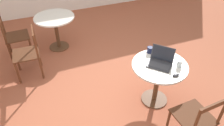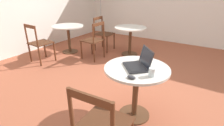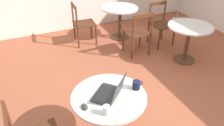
# 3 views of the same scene
# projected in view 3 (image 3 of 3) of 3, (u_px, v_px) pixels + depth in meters

# --- Properties ---
(ground_plane) EXTENTS (16.00, 16.00, 0.00)m
(ground_plane) POSITION_uv_depth(u_px,v_px,m) (142.00, 102.00, 3.34)
(ground_plane) COLOR #9E5138
(cafe_table_near) EXTENTS (0.82, 0.82, 0.73)m
(cafe_table_near) POSITION_uv_depth(u_px,v_px,m) (109.00, 106.00, 2.43)
(cafe_table_near) COLOR #51331E
(cafe_table_near) RESTS_ON ground_plane
(cafe_table_mid) EXTENTS (0.82, 0.82, 0.73)m
(cafe_table_mid) POSITION_uv_depth(u_px,v_px,m) (189.00, 33.00, 4.09)
(cafe_table_mid) COLOR #51331E
(cafe_table_mid) RESTS_ON ground_plane
(cafe_table_far) EXTENTS (0.82, 0.82, 0.73)m
(cafe_table_far) POSITION_uv_depth(u_px,v_px,m) (120.00, 14.00, 4.99)
(cafe_table_far) COLOR #51331E
(cafe_table_far) RESTS_ON ground_plane
(chair_mid_back) EXTENTS (0.47, 0.47, 0.91)m
(chair_mid_back) POSITION_uv_depth(u_px,v_px,m) (161.00, 24.00, 4.77)
(chair_mid_back) COLOR #562D19
(chair_mid_back) RESTS_ON ground_plane
(chair_far_front) EXTENTS (0.46, 0.46, 0.91)m
(chair_far_front) POSITION_uv_depth(u_px,v_px,m) (138.00, 33.00, 4.36)
(chair_far_front) COLOR #562D19
(chair_far_front) RESTS_ON ground_plane
(chair_far_left) EXTENTS (0.48, 0.48, 0.91)m
(chair_far_left) POSITION_uv_depth(u_px,v_px,m) (82.00, 24.00, 4.79)
(chair_far_left) COLOR #562D19
(chair_far_left) RESTS_ON ground_plane
(laptop) EXTENTS (0.44, 0.44, 0.24)m
(laptop) POSITION_uv_depth(u_px,v_px,m) (110.00, 92.00, 2.32)
(laptop) COLOR #2D2D33
(laptop) RESTS_ON cafe_table_near
(mouse) EXTENTS (0.06, 0.10, 0.03)m
(mouse) POSITION_uv_depth(u_px,v_px,m) (85.00, 107.00, 2.18)
(mouse) COLOR #2D2D33
(mouse) RESTS_ON cafe_table_near
(mug) EXTENTS (0.13, 0.09, 0.10)m
(mug) POSITION_uv_depth(u_px,v_px,m) (136.00, 85.00, 2.42)
(mug) COLOR #141938
(mug) RESTS_ON cafe_table_near
(drinking_glass) EXTENTS (0.07, 0.07, 0.10)m
(drinking_glass) POSITION_uv_depth(u_px,v_px,m) (106.00, 110.00, 2.09)
(drinking_glass) COLOR silver
(drinking_glass) RESTS_ON cafe_table_near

